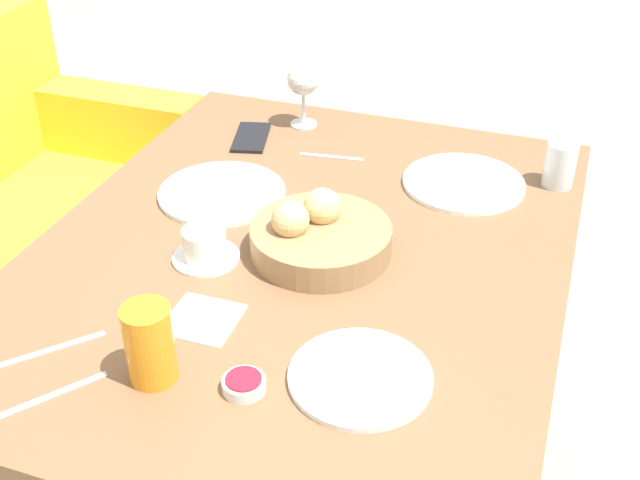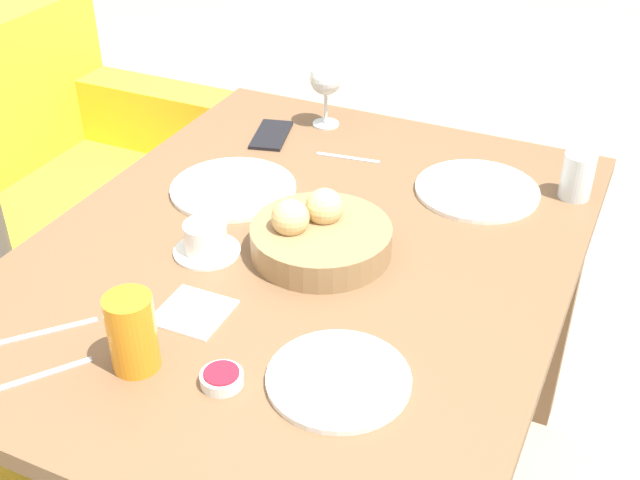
# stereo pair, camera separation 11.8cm
# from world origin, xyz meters

# --- Properties ---
(dining_table) EXTENTS (1.23, 0.97, 0.77)m
(dining_table) POSITION_xyz_m (0.00, 0.00, 0.67)
(dining_table) COLOR brown
(dining_table) RESTS_ON ground_plane
(bread_basket) EXTENTS (0.26, 0.26, 0.11)m
(bread_basket) POSITION_xyz_m (-0.00, -0.04, 0.81)
(bread_basket) COLOR #99754C
(bread_basket) RESTS_ON dining_table
(plate_near_left) EXTENTS (0.22, 0.22, 0.01)m
(plate_near_left) POSITION_xyz_m (-0.30, -0.21, 0.78)
(plate_near_left) COLOR white
(plate_near_left) RESTS_ON dining_table
(plate_near_right) EXTENTS (0.26, 0.26, 0.01)m
(plate_near_right) POSITION_xyz_m (0.34, -0.24, 0.78)
(plate_near_right) COLOR white
(plate_near_right) RESTS_ON dining_table
(plate_far_center) EXTENTS (0.26, 0.26, 0.01)m
(plate_far_center) POSITION_xyz_m (0.13, 0.22, 0.78)
(plate_far_center) COLOR white
(plate_far_center) RESTS_ON dining_table
(juice_glass) EXTENTS (0.07, 0.07, 0.13)m
(juice_glass) POSITION_xyz_m (-0.40, 0.09, 0.84)
(juice_glass) COLOR orange
(juice_glass) RESTS_ON dining_table
(water_tumbler) EXTENTS (0.06, 0.06, 0.10)m
(water_tumbler) POSITION_xyz_m (0.40, -0.43, 0.82)
(water_tumbler) COLOR silver
(water_tumbler) RESTS_ON dining_table
(wine_glass) EXTENTS (0.08, 0.08, 0.16)m
(wine_glass) POSITION_xyz_m (0.50, 0.18, 0.89)
(wine_glass) COLOR silver
(wine_glass) RESTS_ON dining_table
(coffee_cup) EXTENTS (0.12, 0.12, 0.06)m
(coffee_cup) POSITION_xyz_m (-0.09, 0.15, 0.80)
(coffee_cup) COLOR white
(coffee_cup) RESTS_ON dining_table
(jam_bowl_berry) EXTENTS (0.07, 0.07, 0.02)m
(jam_bowl_berry) POSITION_xyz_m (-0.38, -0.05, 0.79)
(jam_bowl_berry) COLOR white
(jam_bowl_berry) RESTS_ON dining_table
(fork_silver) EXTENTS (0.16, 0.13, 0.00)m
(fork_silver) POSITION_xyz_m (-0.49, 0.22, 0.78)
(fork_silver) COLOR #B7B7BC
(fork_silver) RESTS_ON dining_table
(knife_silver) EXTENTS (0.15, 0.14, 0.00)m
(knife_silver) POSITION_xyz_m (-0.41, 0.28, 0.78)
(knife_silver) COLOR #B7B7BC
(knife_silver) RESTS_ON dining_table
(spoon_coffee) EXTENTS (0.03, 0.15, 0.00)m
(spoon_coffee) POSITION_xyz_m (0.37, 0.06, 0.78)
(spoon_coffee) COLOR #B7B7BC
(spoon_coffee) RESTS_ON dining_table
(napkin) EXTENTS (0.11, 0.11, 0.00)m
(napkin) POSITION_xyz_m (-0.25, 0.08, 0.78)
(napkin) COLOR white
(napkin) RESTS_ON dining_table
(cell_phone) EXTENTS (0.16, 0.11, 0.01)m
(cell_phone) POSITION_xyz_m (0.39, 0.27, 0.78)
(cell_phone) COLOR black
(cell_phone) RESTS_ON dining_table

